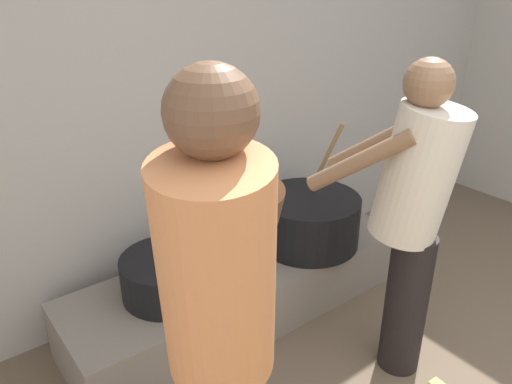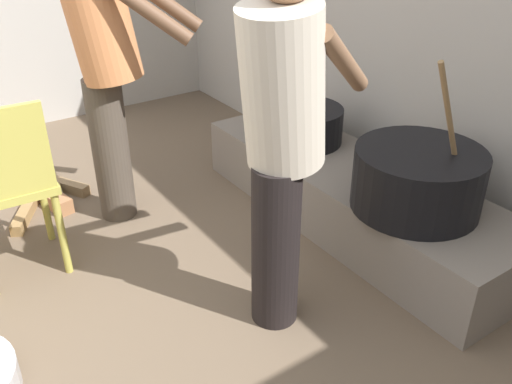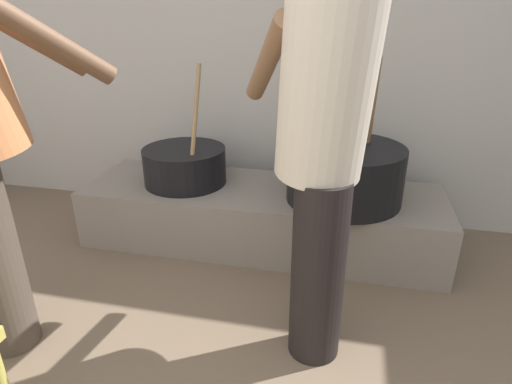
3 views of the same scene
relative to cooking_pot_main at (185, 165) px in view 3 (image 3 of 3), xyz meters
The scene contains 5 objects.
block_enclosure_rear 1.07m from the cooking_pot_main, 43.20° to the left, with size 5.52×0.20×2.37m, color #ADA8A0.
hearth_ledge 0.52m from the cooking_pot_main, ahead, with size 1.99×0.60×0.33m, color slate.
cooking_pot_main is the anchor object (origin of this frame).
cooking_pot_secondary 0.90m from the cooking_pot_main, ahead, with size 0.60×0.60×0.74m.
cook_in_cream_shirt 1.20m from the cooking_pot_main, 43.46° to the right, with size 0.56×0.71×1.52m.
Camera 3 is at (0.35, -0.04, 1.26)m, focal length 30.07 mm.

